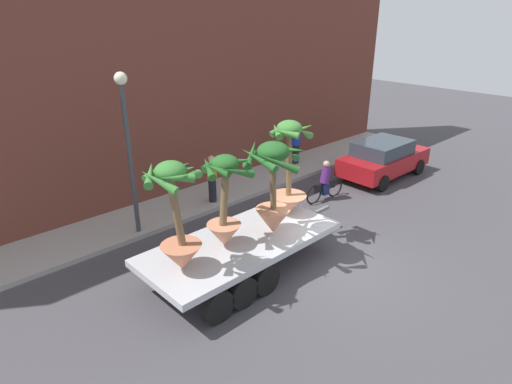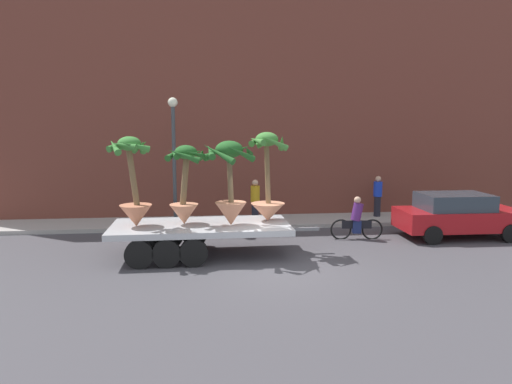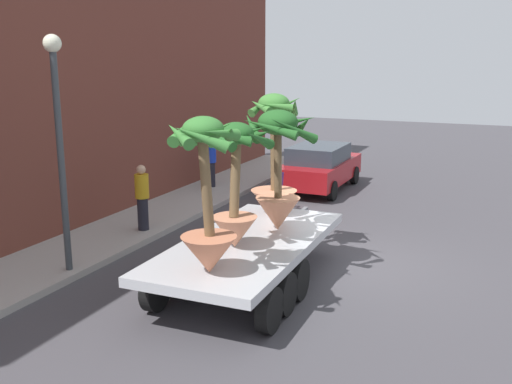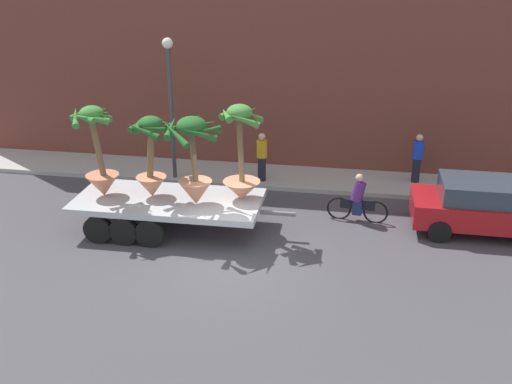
{
  "view_description": "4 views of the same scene",
  "coord_description": "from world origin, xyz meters",
  "px_view_note": "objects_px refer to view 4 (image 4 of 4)",
  "views": [
    {
      "loc": [
        -8.68,
        -5.95,
        6.55
      ],
      "look_at": [
        -0.92,
        2.42,
        1.69
      ],
      "focal_mm": 30.41,
      "sensor_mm": 36.0,
      "label": 1
    },
    {
      "loc": [
        -2.03,
        -12.4,
        3.94
      ],
      "look_at": [
        -0.52,
        1.72,
        1.92
      ],
      "focal_mm": 32.71,
      "sensor_mm": 36.0,
      "label": 2
    },
    {
      "loc": [
        -12.39,
        -3.03,
        4.57
      ],
      "look_at": [
        0.11,
        2.44,
        1.39
      ],
      "focal_mm": 41.18,
      "sensor_mm": 36.0,
      "label": 3
    },
    {
      "loc": [
        2.91,
        -13.01,
        7.55
      ],
      "look_at": [
        0.31,
        1.73,
        1.29
      ],
      "focal_mm": 40.5,
      "sensor_mm": 36.0,
      "label": 4
    }
  ],
  "objects_px": {
    "potted_palm_front": "(151,158)",
    "street_lamp": "(170,91)",
    "potted_palm_extra": "(98,156)",
    "pedestrian_near_gate": "(262,156)",
    "pedestrian_far_left": "(417,157)",
    "potted_palm_rear": "(241,162)",
    "potted_palm_middle": "(193,161)",
    "cyclist": "(358,200)",
    "flatbed_trailer": "(161,205)",
    "parked_car": "(486,206)"
  },
  "relations": [
    {
      "from": "potted_palm_middle",
      "to": "pedestrian_far_left",
      "type": "xyz_separation_m",
      "value": [
        6.46,
        5.01,
        -1.23
      ]
    },
    {
      "from": "potted_palm_extra",
      "to": "pedestrian_far_left",
      "type": "height_order",
      "value": "potted_palm_extra"
    },
    {
      "from": "pedestrian_near_gate",
      "to": "pedestrian_far_left",
      "type": "distance_m",
      "value": 5.33
    },
    {
      "from": "parked_car",
      "to": "pedestrian_far_left",
      "type": "bearing_deg",
      "value": 116.41
    },
    {
      "from": "flatbed_trailer",
      "to": "parked_car",
      "type": "height_order",
      "value": "parked_car"
    },
    {
      "from": "pedestrian_near_gate",
      "to": "potted_palm_rear",
      "type": "bearing_deg",
      "value": -89.81
    },
    {
      "from": "pedestrian_far_left",
      "to": "street_lamp",
      "type": "bearing_deg",
      "value": -173.04
    },
    {
      "from": "flatbed_trailer",
      "to": "potted_palm_middle",
      "type": "relative_size",
      "value": 2.52
    },
    {
      "from": "flatbed_trailer",
      "to": "potted_palm_rear",
      "type": "xyz_separation_m",
      "value": [
        2.33,
        0.31,
        1.36
      ]
    },
    {
      "from": "potted_palm_rear",
      "to": "potted_palm_extra",
      "type": "height_order",
      "value": "potted_palm_rear"
    },
    {
      "from": "potted_palm_middle",
      "to": "pedestrian_near_gate",
      "type": "height_order",
      "value": "potted_palm_middle"
    },
    {
      "from": "potted_palm_rear",
      "to": "pedestrian_far_left",
      "type": "bearing_deg",
      "value": 40.2
    },
    {
      "from": "parked_car",
      "to": "pedestrian_near_gate",
      "type": "relative_size",
      "value": 2.49
    },
    {
      "from": "potted_palm_front",
      "to": "potted_palm_extra",
      "type": "height_order",
      "value": "potted_palm_extra"
    },
    {
      "from": "potted_palm_rear",
      "to": "pedestrian_near_gate",
      "type": "bearing_deg",
      "value": 90.19
    },
    {
      "from": "potted_palm_extra",
      "to": "potted_palm_front",
      "type": "bearing_deg",
      "value": 7.09
    },
    {
      "from": "potted_palm_extra",
      "to": "pedestrian_far_left",
      "type": "bearing_deg",
      "value": 27.66
    },
    {
      "from": "flatbed_trailer",
      "to": "potted_palm_rear",
      "type": "relative_size",
      "value": 2.3
    },
    {
      "from": "potted_palm_middle",
      "to": "cyclist",
      "type": "bearing_deg",
      "value": 21.66
    },
    {
      "from": "potted_palm_rear",
      "to": "potted_palm_middle",
      "type": "height_order",
      "value": "potted_palm_rear"
    },
    {
      "from": "cyclist",
      "to": "street_lamp",
      "type": "height_order",
      "value": "street_lamp"
    },
    {
      "from": "parked_car",
      "to": "street_lamp",
      "type": "distance_m",
      "value": 10.57
    },
    {
      "from": "pedestrian_near_gate",
      "to": "pedestrian_far_left",
      "type": "bearing_deg",
      "value": 8.59
    },
    {
      "from": "potted_palm_front",
      "to": "street_lamp",
      "type": "bearing_deg",
      "value": 98.7
    },
    {
      "from": "pedestrian_far_left",
      "to": "potted_palm_rear",
      "type": "bearing_deg",
      "value": -139.8
    },
    {
      "from": "potted_palm_front",
      "to": "street_lamp",
      "type": "xyz_separation_m",
      "value": [
        -0.56,
        3.66,
        1.06
      ]
    },
    {
      "from": "potted_palm_front",
      "to": "parked_car",
      "type": "relative_size",
      "value": 0.56
    },
    {
      "from": "potted_palm_rear",
      "to": "potted_palm_front",
      "type": "xyz_separation_m",
      "value": [
        -2.53,
        -0.24,
        0.05
      ]
    },
    {
      "from": "cyclist",
      "to": "street_lamp",
      "type": "relative_size",
      "value": 0.38
    },
    {
      "from": "cyclist",
      "to": "parked_car",
      "type": "xyz_separation_m",
      "value": [
        3.62,
        -0.15,
        0.16
      ]
    },
    {
      "from": "potted_palm_middle",
      "to": "parked_car",
      "type": "relative_size",
      "value": 0.59
    },
    {
      "from": "cyclist",
      "to": "parked_car",
      "type": "bearing_deg",
      "value": -2.31
    },
    {
      "from": "potted_palm_front",
      "to": "potted_palm_extra",
      "type": "relative_size",
      "value": 0.9
    },
    {
      "from": "potted_palm_front",
      "to": "cyclist",
      "type": "relative_size",
      "value": 1.3
    },
    {
      "from": "potted_palm_front",
      "to": "parked_car",
      "type": "xyz_separation_m",
      "value": [
        9.46,
        1.32,
        -1.35
      ]
    },
    {
      "from": "pedestrian_far_left",
      "to": "pedestrian_near_gate",
      "type": "bearing_deg",
      "value": -171.41
    },
    {
      "from": "parked_car",
      "to": "street_lamp",
      "type": "bearing_deg",
      "value": 166.83
    },
    {
      "from": "cyclist",
      "to": "potted_palm_rear",
      "type": "bearing_deg",
      "value": -159.7
    },
    {
      "from": "flatbed_trailer",
      "to": "pedestrian_far_left",
      "type": "bearing_deg",
      "value": 32.05
    },
    {
      "from": "flatbed_trailer",
      "to": "potted_palm_extra",
      "type": "relative_size",
      "value": 2.4
    },
    {
      "from": "potted_palm_front",
      "to": "street_lamp",
      "type": "height_order",
      "value": "street_lamp"
    },
    {
      "from": "potted_palm_rear",
      "to": "potted_palm_front",
      "type": "bearing_deg",
      "value": -174.54
    },
    {
      "from": "potted_palm_middle",
      "to": "pedestrian_near_gate",
      "type": "xyz_separation_m",
      "value": [
        1.2,
        4.22,
        -1.23
      ]
    },
    {
      "from": "street_lamp",
      "to": "potted_palm_extra",
      "type": "bearing_deg",
      "value": -103.79
    },
    {
      "from": "street_lamp",
      "to": "flatbed_trailer",
      "type": "bearing_deg",
      "value": -78.52
    },
    {
      "from": "potted_palm_front",
      "to": "pedestrian_far_left",
      "type": "xyz_separation_m",
      "value": [
        7.79,
        4.68,
        -1.13
      ]
    },
    {
      "from": "potted_palm_front",
      "to": "street_lamp",
      "type": "distance_m",
      "value": 3.85
    },
    {
      "from": "potted_palm_middle",
      "to": "potted_palm_extra",
      "type": "distance_m",
      "value": 2.84
    },
    {
      "from": "potted_palm_middle",
      "to": "potted_palm_rear",
      "type": "bearing_deg",
      "value": 25.28
    },
    {
      "from": "potted_palm_middle",
      "to": "potted_palm_front",
      "type": "xyz_separation_m",
      "value": [
        -1.32,
        0.33,
        -0.1
      ]
    }
  ]
}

